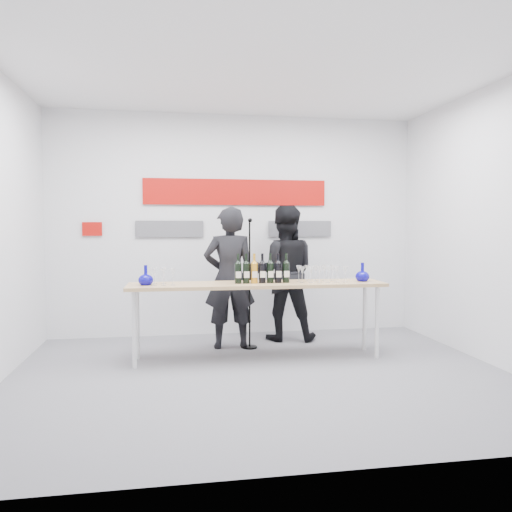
% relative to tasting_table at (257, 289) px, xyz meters
% --- Properties ---
extents(ground, '(5.00, 5.00, 0.00)m').
position_rel_tasting_table_xyz_m(ground, '(-0.06, -0.63, -0.79)').
color(ground, slate).
rests_on(ground, ground).
extents(back_wall, '(5.00, 0.04, 3.00)m').
position_rel_tasting_table_xyz_m(back_wall, '(-0.06, 1.37, 0.71)').
color(back_wall, silver).
rests_on(back_wall, ground).
extents(signage, '(3.38, 0.02, 0.79)m').
position_rel_tasting_table_xyz_m(signage, '(-0.12, 1.34, 1.02)').
color(signage, '#AD0C07').
rests_on(signage, back_wall).
extents(tasting_table, '(2.86, 0.61, 0.86)m').
position_rel_tasting_table_xyz_m(tasting_table, '(0.00, 0.00, 0.00)').
color(tasting_table, tan).
rests_on(tasting_table, ground).
extents(wine_bottles, '(0.62, 0.08, 0.33)m').
position_rel_tasting_table_xyz_m(wine_bottles, '(0.05, -0.03, 0.23)').
color(wine_bottles, black).
rests_on(wine_bottles, tasting_table).
extents(decanter_left, '(0.16, 0.16, 0.21)m').
position_rel_tasting_table_xyz_m(decanter_left, '(-1.22, 0.00, 0.17)').
color(decanter_left, '#0C0896').
rests_on(decanter_left, tasting_table).
extents(decanter_right, '(0.16, 0.16, 0.21)m').
position_rel_tasting_table_xyz_m(decanter_right, '(1.22, -0.03, 0.17)').
color(decanter_right, '#0C0896').
rests_on(decanter_right, tasting_table).
extents(glasses_left, '(0.26, 0.23, 0.18)m').
position_rel_tasting_table_xyz_m(glasses_left, '(-1.05, -0.00, 0.16)').
color(glasses_left, silver).
rests_on(glasses_left, tasting_table).
extents(glasses_right, '(0.56, 0.23, 0.18)m').
position_rel_tasting_table_xyz_m(glasses_right, '(0.72, -0.02, 0.16)').
color(glasses_right, silver).
rests_on(glasses_right, tasting_table).
extents(presenter_left, '(0.63, 0.42, 1.72)m').
position_rel_tasting_table_xyz_m(presenter_left, '(-0.25, 0.56, 0.07)').
color(presenter_left, black).
rests_on(presenter_left, ground).
extents(presenter_right, '(0.97, 0.82, 1.76)m').
position_rel_tasting_table_xyz_m(presenter_right, '(0.50, 0.88, 0.09)').
color(presenter_right, black).
rests_on(presenter_right, ground).
extents(mic_stand, '(0.18, 0.18, 1.58)m').
position_rel_tasting_table_xyz_m(mic_stand, '(-0.01, 0.49, -0.31)').
color(mic_stand, black).
rests_on(mic_stand, ground).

